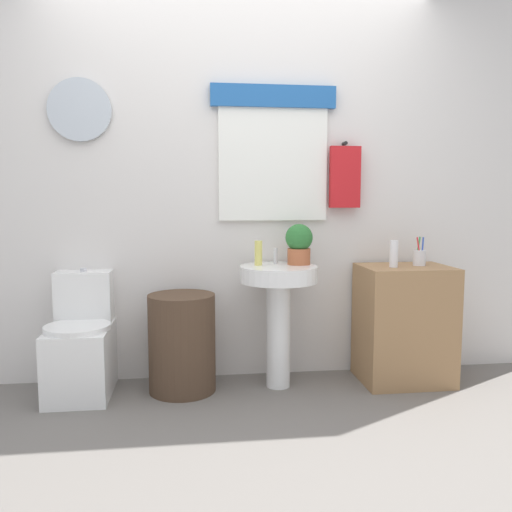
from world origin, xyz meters
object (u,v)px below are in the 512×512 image
at_px(toilet, 81,347).
at_px(toothbrush_cup, 419,257).
at_px(wooden_cabinet, 404,324).
at_px(potted_plant, 299,243).
at_px(pedestal_sink, 278,298).
at_px(lotion_bottle, 394,254).
at_px(laundry_hamper, 182,343).
at_px(soap_bottle, 258,253).

distance_m(toilet, toothbrush_cup, 2.19).
bearing_deg(wooden_cabinet, potted_plant, 174.99).
relative_size(pedestal_sink, toothbrush_cup, 4.16).
bearing_deg(potted_plant, wooden_cabinet, -5.01).
bearing_deg(wooden_cabinet, toothbrush_cup, 11.48).
height_order(potted_plant, lotion_bottle, potted_plant).
distance_m(potted_plant, lotion_bottle, 0.60).
bearing_deg(laundry_hamper, toothbrush_cup, 0.75).
bearing_deg(toothbrush_cup, laundry_hamper, -179.25).
bearing_deg(soap_bottle, potted_plant, 2.20).
relative_size(wooden_cabinet, potted_plant, 2.94).
relative_size(soap_bottle, toothbrush_cup, 0.83).
bearing_deg(pedestal_sink, potted_plant, 23.20).
height_order(wooden_cabinet, lotion_bottle, lotion_bottle).
relative_size(toilet, lotion_bottle, 4.46).
distance_m(laundry_hamper, wooden_cabinet, 1.43).
bearing_deg(toothbrush_cup, potted_plant, 177.07).
height_order(laundry_hamper, lotion_bottle, lotion_bottle).
distance_m(soap_bottle, potted_plant, 0.27).
relative_size(wooden_cabinet, toothbrush_cup, 4.08).
xyz_separation_m(toilet, toothbrush_cup, (2.13, -0.01, 0.52)).
xyz_separation_m(toilet, laundry_hamper, (0.61, -0.03, 0.01)).
relative_size(toilet, pedestal_sink, 0.98).
height_order(lotion_bottle, toothbrush_cup, toothbrush_cup).
bearing_deg(toothbrush_cup, lotion_bottle, -163.04).
height_order(laundry_hamper, pedestal_sink, pedestal_sink).
distance_m(lotion_bottle, toothbrush_cup, 0.21).
bearing_deg(pedestal_sink, soap_bottle, 157.38).
xyz_separation_m(wooden_cabinet, soap_bottle, (-0.94, 0.05, 0.47)).
bearing_deg(toothbrush_cup, toilet, 179.71).
distance_m(toilet, laundry_hamper, 0.61).
height_order(toilet, lotion_bottle, lotion_bottle).
xyz_separation_m(potted_plant, lotion_bottle, (0.59, -0.10, -0.07)).
xyz_separation_m(pedestal_sink, wooden_cabinet, (0.82, -0.00, -0.19)).
xyz_separation_m(toilet, pedestal_sink, (1.21, -0.03, 0.28)).
bearing_deg(toilet, toothbrush_cup, -0.29).
distance_m(laundry_hamper, soap_bottle, 0.73).
relative_size(toilet, laundry_hamper, 1.25).
relative_size(toilet, potted_plant, 2.93).
bearing_deg(potted_plant, laundry_hamper, -175.37).
height_order(toilet, pedestal_sink, pedestal_sink).
bearing_deg(pedestal_sink, lotion_bottle, -3.15).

